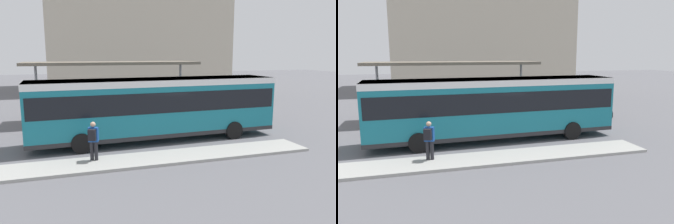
# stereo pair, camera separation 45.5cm
# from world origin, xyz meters

# --- Properties ---
(ground_plane) EXTENTS (120.00, 120.00, 0.00)m
(ground_plane) POSITION_xyz_m (0.00, 0.00, 0.00)
(ground_plane) COLOR #5B5B60
(curb_island) EXTENTS (13.40, 1.80, 0.12)m
(curb_island) POSITION_xyz_m (-0.67, -3.17, 0.06)
(curb_island) COLOR #9E9E99
(curb_island) RESTS_ON ground_plane
(city_bus) EXTENTS (12.46, 2.85, 3.13)m
(city_bus) POSITION_xyz_m (0.01, 0.00, 1.83)
(city_bus) COLOR #197284
(city_bus) RESTS_ON ground_plane
(pedestrian_waiting) EXTENTS (0.45, 0.49, 1.58)m
(pedestrian_waiting) POSITION_xyz_m (-3.41, -2.81, 1.03)
(pedestrian_waiting) COLOR #232328
(pedestrian_waiting) RESTS_ON curb_island
(bicycle_black) EXTENTS (0.48, 1.77, 0.77)m
(bicycle_black) POSITION_xyz_m (8.80, 3.36, 0.39)
(bicycle_black) COLOR black
(bicycle_black) RESTS_ON ground_plane
(bicycle_red) EXTENTS (0.48, 1.77, 0.77)m
(bicycle_red) POSITION_xyz_m (8.89, 4.19, 0.39)
(bicycle_red) COLOR black
(bicycle_red) RESTS_ON ground_plane
(bicycle_blue) EXTENTS (0.48, 1.79, 0.78)m
(bicycle_blue) POSITION_xyz_m (8.87, 5.01, 0.39)
(bicycle_blue) COLOR black
(bicycle_blue) RESTS_ON ground_plane
(station_shelter) EXTENTS (11.12, 3.29, 3.84)m
(station_shelter) POSITION_xyz_m (-1.29, 5.96, 3.70)
(station_shelter) COLOR #706656
(station_shelter) RESTS_ON ground_plane
(potted_planter_near_shelter) EXTENTS (0.97, 0.97, 1.49)m
(potted_planter_near_shelter) POSITION_xyz_m (-1.13, 2.97, 0.78)
(potted_planter_near_shelter) COLOR slate
(potted_planter_near_shelter) RESTS_ON ground_plane
(station_building) EXTENTS (20.96, 14.73, 18.59)m
(station_building) POSITION_xyz_m (4.52, 26.99, 9.30)
(station_building) COLOR #BCB29E
(station_building) RESTS_ON ground_plane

